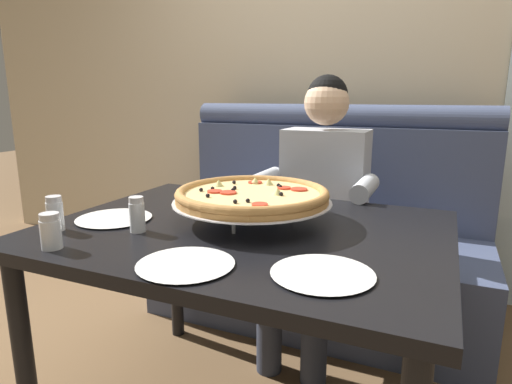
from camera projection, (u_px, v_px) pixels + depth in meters
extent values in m
cube|color=beige|center=(350.00, 58.00, 2.66)|extent=(6.00, 0.12, 2.80)
cube|color=#424C6B|center=(312.00, 279.00, 2.29)|extent=(1.70, 0.60, 0.46)
cube|color=#424C6B|center=(333.00, 182.00, 2.54)|extent=(1.70, 0.18, 0.65)
cylinder|color=#424C6B|center=(336.00, 117.00, 2.45)|extent=(1.70, 0.14, 0.14)
cube|color=black|center=(245.00, 232.00, 1.43)|extent=(1.29, 0.98, 0.04)
cylinder|color=black|center=(24.00, 362.00, 1.37)|extent=(0.06, 0.06, 0.72)
cylinder|color=black|center=(176.00, 267.00, 2.12)|extent=(0.06, 0.06, 0.72)
cylinder|color=black|center=(426.00, 314.00, 1.67)|extent=(0.06, 0.06, 0.72)
cube|color=#2D3342|center=(311.00, 240.00, 1.97)|extent=(0.34, 0.40, 0.15)
cylinder|color=#2D3342|center=(269.00, 322.00, 1.86)|extent=(0.11, 0.11, 0.46)
cylinder|color=#2D3342|center=(314.00, 332.00, 1.78)|extent=(0.11, 0.11, 0.46)
cube|color=#B2B7C1|center=(325.00, 187.00, 2.13)|extent=(0.40, 0.22, 0.56)
cylinder|color=#B2B7C1|center=(264.00, 180.00, 2.01)|extent=(0.08, 0.28, 0.08)
cylinder|color=#B2B7C1|center=(365.00, 188.00, 1.83)|extent=(0.08, 0.28, 0.08)
sphere|color=#DBB28E|center=(327.00, 103.00, 2.02)|extent=(0.21, 0.21, 0.21)
sphere|color=black|center=(327.00, 95.00, 2.02)|extent=(0.19, 0.19, 0.19)
cylinder|color=silver|center=(232.00, 223.00, 1.35)|extent=(0.01, 0.01, 0.07)
cylinder|color=silver|center=(229.00, 204.00, 1.59)|extent=(0.01, 0.01, 0.07)
cylinder|color=silver|center=(292.00, 211.00, 1.49)|extent=(0.01, 0.01, 0.07)
torus|color=silver|center=(251.00, 204.00, 1.47)|extent=(0.30, 0.30, 0.01)
cylinder|color=silver|center=(251.00, 201.00, 1.47)|extent=(0.54, 0.54, 0.00)
cylinder|color=#B77F42|center=(251.00, 198.00, 1.47)|extent=(0.52, 0.52, 0.02)
torus|color=#B77F42|center=(251.00, 193.00, 1.46)|extent=(0.52, 0.52, 0.03)
cylinder|color=#E5C17A|center=(251.00, 194.00, 1.47)|extent=(0.46, 0.46, 0.01)
cylinder|color=red|center=(228.00, 193.00, 1.45)|extent=(0.06, 0.06, 0.01)
cylinder|color=red|center=(299.00, 189.00, 1.50)|extent=(0.06, 0.06, 0.01)
cylinder|color=red|center=(260.00, 204.00, 1.30)|extent=(0.05, 0.05, 0.01)
cylinder|color=red|center=(215.00, 191.00, 1.47)|extent=(0.05, 0.05, 0.01)
cylinder|color=red|center=(255.00, 182.00, 1.62)|extent=(0.05, 0.05, 0.01)
cylinder|color=red|center=(284.00, 188.00, 1.53)|extent=(0.05, 0.05, 0.01)
sphere|color=black|center=(248.00, 201.00, 1.33)|extent=(0.01, 0.01, 0.01)
sphere|color=black|center=(234.00, 182.00, 1.61)|extent=(0.01, 0.01, 0.01)
sphere|color=black|center=(235.00, 202.00, 1.32)|extent=(0.01, 0.01, 0.01)
sphere|color=black|center=(201.00, 190.00, 1.48)|extent=(0.01, 0.01, 0.01)
sphere|color=black|center=(278.00, 185.00, 1.56)|extent=(0.01, 0.01, 0.01)
sphere|color=black|center=(235.00, 188.00, 1.51)|extent=(0.01, 0.01, 0.01)
sphere|color=black|center=(280.00, 187.00, 1.53)|extent=(0.01, 0.01, 0.01)
sphere|color=black|center=(208.00, 196.00, 1.40)|extent=(0.01, 0.01, 0.01)
sphere|color=black|center=(281.00, 194.00, 1.42)|extent=(0.01, 0.01, 0.01)
sphere|color=black|center=(213.00, 188.00, 1.50)|extent=(0.01, 0.01, 0.01)
sphere|color=black|center=(233.00, 190.00, 1.48)|extent=(0.01, 0.01, 0.01)
cone|color=#CCC675|center=(277.00, 191.00, 1.43)|extent=(0.04, 0.04, 0.02)
cone|color=#CCC675|center=(255.00, 181.00, 1.61)|extent=(0.04, 0.04, 0.02)
cone|color=#CCC675|center=(268.00, 181.00, 1.59)|extent=(0.04, 0.04, 0.02)
cone|color=#CCC675|center=(219.00, 183.00, 1.57)|extent=(0.04, 0.04, 0.02)
cylinder|color=white|center=(51.00, 234.00, 1.22)|extent=(0.06, 0.06, 0.08)
cylinder|color=silver|center=(52.00, 239.00, 1.22)|extent=(0.05, 0.05, 0.05)
cylinder|color=silver|center=(49.00, 217.00, 1.21)|extent=(0.05, 0.05, 0.02)
cylinder|color=white|center=(137.00, 217.00, 1.37)|extent=(0.05, 0.05, 0.09)
cylinder|color=#4C6633|center=(138.00, 223.00, 1.37)|extent=(0.04, 0.04, 0.06)
cylinder|color=silver|center=(136.00, 200.00, 1.35)|extent=(0.05, 0.05, 0.02)
cylinder|color=white|center=(55.00, 216.00, 1.38)|extent=(0.05, 0.05, 0.09)
cylinder|color=#A82D19|center=(56.00, 223.00, 1.38)|extent=(0.04, 0.04, 0.05)
cylinder|color=silver|center=(53.00, 199.00, 1.37)|extent=(0.05, 0.05, 0.02)
cylinder|color=white|center=(186.00, 265.00, 1.10)|extent=(0.18, 0.18, 0.01)
cone|color=white|center=(186.00, 261.00, 1.10)|extent=(0.25, 0.25, 0.01)
cylinder|color=white|center=(322.00, 274.00, 1.04)|extent=(0.18, 0.18, 0.01)
cone|color=white|center=(323.00, 270.00, 1.04)|extent=(0.25, 0.25, 0.01)
cylinder|color=white|center=(114.00, 219.00, 1.51)|extent=(0.18, 0.18, 0.01)
cone|color=white|center=(114.00, 216.00, 1.51)|extent=(0.26, 0.26, 0.01)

